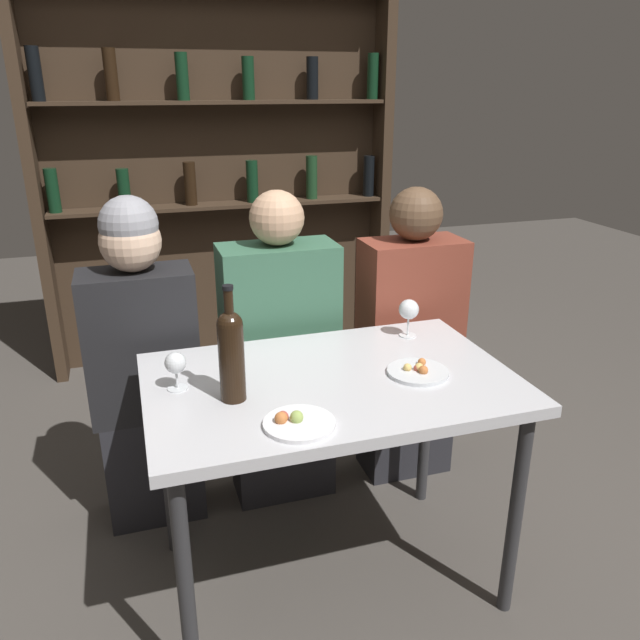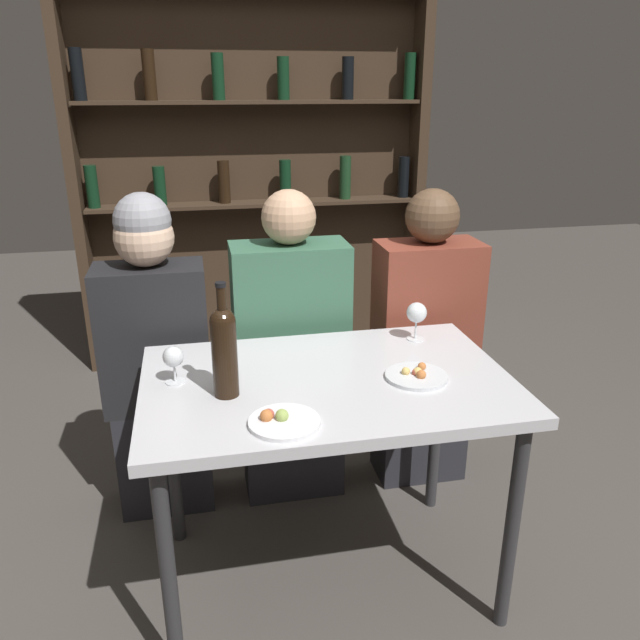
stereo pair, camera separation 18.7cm
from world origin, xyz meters
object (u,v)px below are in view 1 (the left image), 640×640
wine_glass_1 (409,310)px  food_plate_0 (297,422)px  wine_bottle (231,351)px  seated_person_right (409,345)px  seated_person_left (145,371)px  seated_person_center (280,361)px  food_plate_1 (418,371)px  wine_glass_0 (176,364)px

wine_glass_1 → food_plate_0: bearing=-138.3°
wine_bottle → food_plate_0: bearing=-56.2°
wine_glass_1 → seated_person_right: size_ratio=0.11×
seated_person_left → wine_bottle: bearing=-68.4°
food_plate_0 → seated_person_center: (0.15, 0.79, -0.18)m
seated_person_center → seated_person_right: size_ratio=1.01×
wine_glass_1 → seated_person_left: seated_person_left is taller
wine_bottle → wine_glass_1: wine_bottle is taller
wine_bottle → seated_person_left: bearing=111.6°
food_plate_0 → seated_person_center: bearing=79.3°
food_plate_0 → food_plate_1: bearing=23.3°
wine_glass_0 → seated_person_left: bearing=100.2°
wine_glass_1 → food_plate_0: size_ratio=0.71×
wine_bottle → wine_glass_1: size_ratio=2.49×
wine_bottle → food_plate_1: (0.57, -0.01, -0.14)m
wine_glass_0 → seated_person_center: (0.43, 0.48, -0.25)m
wine_bottle → wine_glass_0: 0.20m
seated_person_left → seated_person_right: size_ratio=1.02×
food_plate_0 → wine_glass_0: bearing=132.0°
wine_glass_1 → food_plate_0: (-0.54, -0.49, -0.09)m
wine_glass_1 → food_plate_0: wine_glass_1 is taller
seated_person_center → seated_person_right: bearing=0.0°
wine_glass_1 → seated_person_left: bearing=161.7°
wine_glass_0 → food_plate_1: bearing=-9.3°
seated_person_left → wine_glass_0: bearing=-79.8°
food_plate_0 → seated_person_left: 0.88m
wine_glass_0 → food_plate_0: wine_glass_0 is taller
food_plate_0 → wine_glass_1: bearing=41.7°
wine_glass_0 → food_plate_1: 0.73m
wine_bottle → food_plate_1: wine_bottle is taller
food_plate_1 → seated_person_left: 1.01m
seated_person_center → wine_glass_0: bearing=-131.9°
food_plate_1 → food_plate_0: bearing=-156.7°
food_plate_0 → seated_person_right: seated_person_right is taller
wine_glass_0 → seated_person_center: 0.69m
wine_bottle → food_plate_0: 0.27m
seated_person_right → seated_person_left: bearing=-180.0°
wine_glass_1 → wine_glass_0: bearing=-167.9°
seated_person_left → seated_person_center: size_ratio=1.01×
wine_glass_1 → seated_person_right: seated_person_right is taller
wine_bottle → seated_person_center: (0.28, 0.59, -0.32)m
wine_bottle → seated_person_right: seated_person_right is taller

